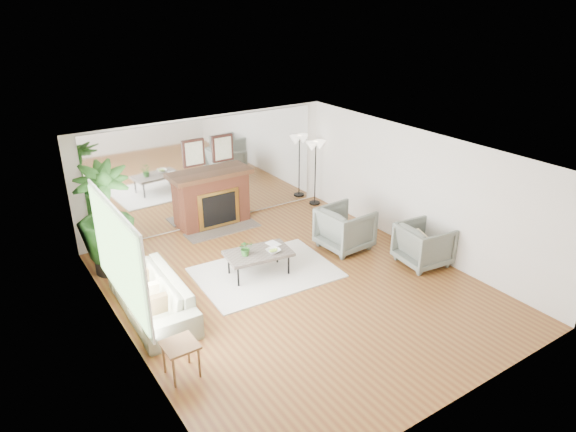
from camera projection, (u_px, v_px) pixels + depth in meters
ground at (296, 287)px, 9.36m from camera, size 7.00×7.00×0.00m
wall_left at (125, 273)px, 7.34m from camera, size 0.02×7.00×2.50m
wall_right at (418, 191)px, 10.38m from camera, size 0.02×7.00×2.50m
wall_back at (209, 172)px, 11.52m from camera, size 6.00×0.02×2.50m
mirror_panel at (209, 172)px, 11.51m from camera, size 5.40×0.04×2.40m
window_panel at (117, 255)px, 7.62m from camera, size 0.04×2.40×1.50m
fireplace at (215, 199)px, 11.58m from camera, size 1.85×0.83×2.05m
area_rug at (266, 273)px, 9.82m from camera, size 2.67×1.98×0.03m
coffee_table at (258, 254)px, 9.60m from camera, size 1.30×0.86×0.49m
sofa at (152, 296)px, 8.48m from camera, size 0.94×2.27×0.66m
armchair_back at (345, 228)px, 10.65m from camera, size 1.03×1.01×0.89m
armchair_front at (424, 244)px, 10.03m from camera, size 1.02×0.99×0.84m
side_table at (180, 349)px, 7.04m from camera, size 0.47×0.47×0.52m
potted_ficus at (105, 216)px, 9.47m from camera, size 1.22×1.22×2.14m
floor_lamp at (316, 151)px, 12.54m from camera, size 0.53×0.29×1.63m
tabletop_plant at (246, 248)px, 9.41m from camera, size 0.33×0.30×0.30m
fruit_bowl at (273, 251)px, 9.56m from camera, size 0.28×0.28×0.06m
book at (269, 245)px, 9.81m from camera, size 0.23×0.29×0.02m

